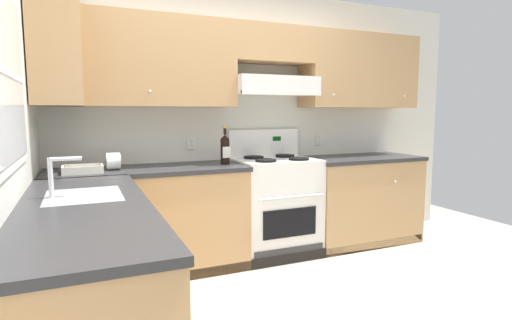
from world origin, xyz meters
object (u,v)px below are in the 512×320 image
(stove, at_px, (276,205))
(wine_bottle, at_px, (225,149))
(paper_towel_roll, at_px, (113,161))
(bowl, at_px, (83,170))

(stove, distance_m, wine_bottle, 0.77)
(stove, bearing_deg, wine_bottle, -178.43)
(paper_towel_roll, bearing_deg, bowl, -161.56)
(wine_bottle, distance_m, paper_towel_roll, 0.95)
(wine_bottle, xyz_separation_m, paper_towel_roll, (-0.95, 0.01, -0.07))
(bowl, distance_m, paper_towel_roll, 0.25)
(wine_bottle, height_order, bowl, wine_bottle)
(stove, relative_size, bowl, 4.09)
(stove, xyz_separation_m, bowl, (-1.70, -0.08, 0.45))
(bowl, relative_size, paper_towel_roll, 2.10)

